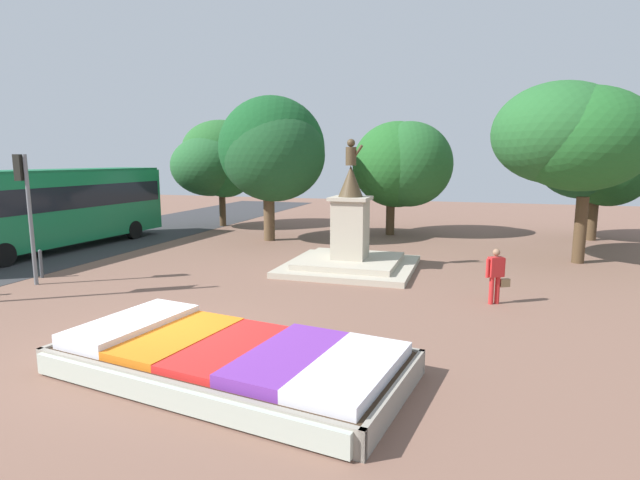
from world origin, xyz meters
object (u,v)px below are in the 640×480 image
(pedestrian_with_handbag, at_px, (496,273))
(city_bus, at_px, (50,205))
(flower_planter, at_px, (228,358))
(statue_monument, at_px, (350,246))
(traffic_light_mid_block, at_px, (25,195))
(kerb_bollard_north, at_px, (41,263))

(pedestrian_with_handbag, bearing_deg, city_bus, 171.02)
(flower_planter, bearing_deg, pedestrian_with_handbag, 51.99)
(statue_monument, distance_m, city_bus, 13.22)
(traffic_light_mid_block, relative_size, kerb_bollard_north, 4.24)
(city_bus, bearing_deg, statue_monument, 1.05)
(traffic_light_mid_block, bearing_deg, pedestrian_with_handbag, 8.49)
(flower_planter, distance_m, kerb_bollard_north, 10.70)
(statue_monument, bearing_deg, pedestrian_with_handbag, -32.53)
(flower_planter, distance_m, traffic_light_mid_block, 10.24)
(city_bus, height_order, kerb_bollard_north, city_bus)
(flower_planter, height_order, kerb_bollard_north, kerb_bollard_north)
(flower_planter, height_order, traffic_light_mid_block, traffic_light_mid_block)
(flower_planter, relative_size, city_bus, 0.59)
(statue_monument, height_order, pedestrian_with_handbag, statue_monument)
(statue_monument, xyz_separation_m, kerb_bollard_north, (-9.51, -4.37, -0.35))
(flower_planter, xyz_separation_m, statue_monument, (0.03, 9.32, 0.55))
(traffic_light_mid_block, xyz_separation_m, pedestrian_with_handbag, (13.87, 2.07, -1.98))
(pedestrian_with_handbag, height_order, kerb_bollard_north, pedestrian_with_handbag)
(pedestrian_with_handbag, xyz_separation_m, kerb_bollard_north, (-14.36, -1.29, -0.35))
(traffic_light_mid_block, bearing_deg, kerb_bollard_north, 121.59)
(traffic_light_mid_block, height_order, city_bus, traffic_light_mid_block)
(pedestrian_with_handbag, bearing_deg, flower_planter, -128.01)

